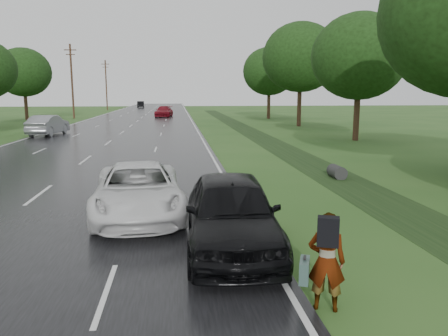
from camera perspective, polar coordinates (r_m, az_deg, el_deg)
name	(u,v)px	position (r m, az deg, el deg)	size (l,w,h in m)	color
road	(135,123)	(52.77, -11.53, 5.80)	(14.00, 180.00, 0.04)	black
edge_stripe_east	(192,122)	(52.59, -4.15, 5.99)	(0.12, 180.00, 0.01)	silver
edge_stripe_west	(76,123)	(53.81, -18.74, 5.58)	(0.12, 180.00, 0.01)	silver
center_line	(135,123)	(52.77, -11.53, 5.83)	(0.12, 180.00, 0.01)	silver
drainage_ditch	(286,150)	(27.22, 8.05, 2.32)	(2.20, 120.00, 0.56)	black
utility_pole_far	(72,80)	(64.01, -19.25, 10.77)	(1.60, 0.26, 10.00)	#3D2819
utility_pole_distant	(106,84)	(93.50, -15.13, 10.51)	(1.60, 0.26, 10.00)	#3D2819
tree_east_c	(360,57)	(34.27, 17.29, 13.73)	(7.00, 7.00, 9.29)	#3D2819
tree_east_d	(301,57)	(47.40, 9.98, 14.05)	(8.00, 8.00, 10.76)	#3D2819
tree_east_f	(269,71)	(60.84, 5.93, 12.44)	(7.20, 7.20, 9.62)	#3D2819
tree_west_f	(23,72)	(63.59, -24.72, 11.29)	(7.00, 7.00, 9.29)	#3D2819
pedestrian	(325,260)	(7.45, 13.10, -11.64)	(0.81, 0.83, 1.66)	#A5998C
white_pickup	(138,190)	(12.79, -11.13, -2.86)	(2.46, 5.34, 1.48)	white
dark_sedan	(231,212)	(9.88, 0.96, -5.79)	(2.01, 5.00, 1.70)	black
silver_sedan	(48,125)	(39.32, -21.98, 5.23)	(1.77, 5.08, 1.67)	gray
far_car_red	(164,111)	(64.97, -7.85, 7.33)	(2.17, 5.34, 1.55)	maroon
far_car_dark	(141,104)	(105.91, -10.82, 8.17)	(1.58, 4.53, 1.49)	black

